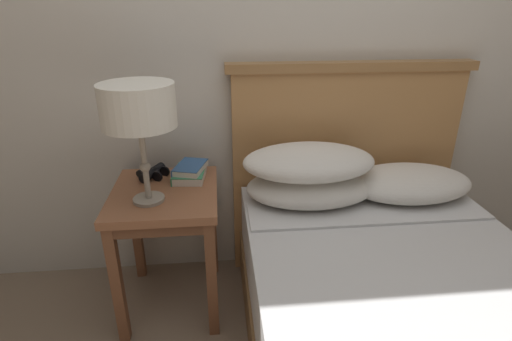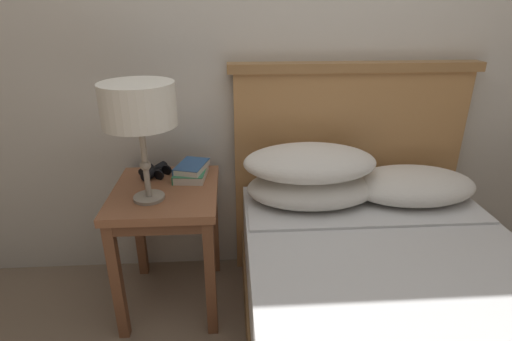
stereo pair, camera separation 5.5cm
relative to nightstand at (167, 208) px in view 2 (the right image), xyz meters
The scene contains 7 objects.
wall_back 1.02m from the nightstand, 30.72° to the left, with size 8.00×0.06×2.60m.
nightstand is the anchor object (origin of this frame).
bed 1.11m from the nightstand, 34.98° to the right, with size 1.21×2.04×1.12m.
table_lamp 0.50m from the nightstand, 119.53° to the right, with size 0.29×0.29×0.49m.
book_on_nightstand 0.20m from the nightstand, 50.23° to the left, with size 0.16×0.21×0.04m.
book_stacked_on_top 0.22m from the nightstand, 48.30° to the left, with size 0.17×0.21×0.03m.
binoculars_pair 0.20m from the nightstand, 113.65° to the left, with size 0.16×0.16×0.05m.
Camera 2 is at (-0.26, -0.90, 1.38)m, focal length 28.00 mm.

